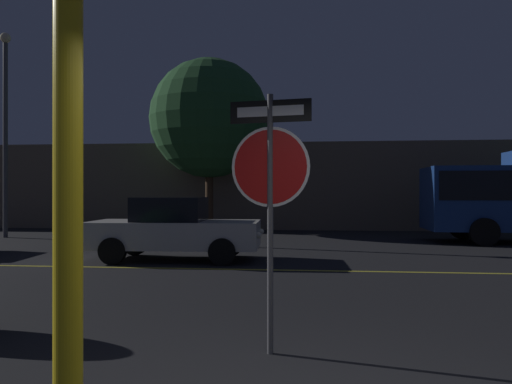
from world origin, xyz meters
name	(u,v)px	position (x,y,z in m)	size (l,w,h in m)	color
road_center_stripe	(317,271)	(0.00, 7.18, 0.00)	(43.88, 0.12, 0.01)	gold
stop_sign	(270,172)	(-0.55, 1.90, 1.79)	(0.81, 0.16, 2.56)	#4C4C51
yellow_pole_left	(68,180)	(-1.54, -0.31, 1.67)	(0.17, 0.17, 3.33)	yellow
passing_car_2	(174,229)	(-3.31, 8.45, 0.73)	(4.08, 1.95, 1.48)	silver
street_lamp	(5,119)	(-10.81, 13.56, 4.20)	(0.36, 0.36, 7.23)	#4C4C51
tree_1	(209,119)	(-4.13, 16.75, 4.56)	(4.79, 4.79, 6.97)	#422D1E
building_backdrop	(259,186)	(-2.37, 19.57, 1.86)	(38.85, 3.12, 3.72)	#6B5B4C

